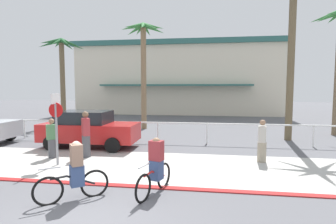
{
  "coord_description": "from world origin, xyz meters",
  "views": [
    {
      "loc": [
        2.54,
        -5.11,
        2.77
      ],
      "look_at": [
        0.89,
        6.0,
        1.77
      ],
      "focal_mm": 29.56,
      "sensor_mm": 36.0,
      "label": 1
    }
  ],
  "objects_px": {
    "stop_sign_bike_lane": "(56,119)",
    "cyclist_red_1": "(156,167)",
    "pedestrian_2": "(86,136)",
    "car_red_1": "(89,129)",
    "pedestrian_0": "(52,140)",
    "palm_tree_0": "(62,58)",
    "palm_tree_1": "(143,47)",
    "pedestrian_1": "(262,143)",
    "palm_tree_2": "(293,16)",
    "cyclist_black_0": "(75,172)"
  },
  "relations": [
    {
      "from": "car_red_1",
      "to": "stop_sign_bike_lane",
      "type": "bearing_deg",
      "value": -86.98
    },
    {
      "from": "stop_sign_bike_lane",
      "to": "cyclist_red_1",
      "type": "bearing_deg",
      "value": -27.36
    },
    {
      "from": "stop_sign_bike_lane",
      "to": "pedestrian_1",
      "type": "bearing_deg",
      "value": 11.4
    },
    {
      "from": "palm_tree_1",
      "to": "pedestrian_0",
      "type": "xyz_separation_m",
      "value": [
        -1.74,
        -8.12,
        -4.68
      ]
    },
    {
      "from": "pedestrian_0",
      "to": "stop_sign_bike_lane",
      "type": "bearing_deg",
      "value": -50.97
    },
    {
      "from": "car_red_1",
      "to": "pedestrian_0",
      "type": "distance_m",
      "value": 2.16
    },
    {
      "from": "stop_sign_bike_lane",
      "to": "pedestrian_2",
      "type": "height_order",
      "value": "stop_sign_bike_lane"
    },
    {
      "from": "stop_sign_bike_lane",
      "to": "car_red_1",
      "type": "relative_size",
      "value": 0.58
    },
    {
      "from": "palm_tree_1",
      "to": "cyclist_black_0",
      "type": "xyz_separation_m",
      "value": [
        1.08,
        -11.8,
        -4.7
      ]
    },
    {
      "from": "pedestrian_0",
      "to": "pedestrian_1",
      "type": "relative_size",
      "value": 0.98
    },
    {
      "from": "stop_sign_bike_lane",
      "to": "palm_tree_2",
      "type": "relative_size",
      "value": 0.3
    },
    {
      "from": "pedestrian_1",
      "to": "palm_tree_0",
      "type": "bearing_deg",
      "value": 145.75
    },
    {
      "from": "palm_tree_0",
      "to": "cyclist_red_1",
      "type": "xyz_separation_m",
      "value": [
        9.31,
        -12.13,
        -4.2
      ]
    },
    {
      "from": "pedestrian_1",
      "to": "pedestrian_2",
      "type": "relative_size",
      "value": 0.87
    },
    {
      "from": "pedestrian_0",
      "to": "pedestrian_2",
      "type": "bearing_deg",
      "value": 12.9
    },
    {
      "from": "palm_tree_0",
      "to": "car_red_1",
      "type": "relative_size",
      "value": 1.44
    },
    {
      "from": "palm_tree_1",
      "to": "pedestrian_1",
      "type": "relative_size",
      "value": 4.39
    },
    {
      "from": "stop_sign_bike_lane",
      "to": "pedestrian_2",
      "type": "distance_m",
      "value": 1.54
    },
    {
      "from": "cyclist_black_0",
      "to": "pedestrian_2",
      "type": "xyz_separation_m",
      "value": [
        -1.55,
        3.97,
        0.17
      ]
    },
    {
      "from": "palm_tree_2",
      "to": "car_red_1",
      "type": "height_order",
      "value": "palm_tree_2"
    },
    {
      "from": "palm_tree_0",
      "to": "pedestrian_2",
      "type": "height_order",
      "value": "palm_tree_0"
    },
    {
      "from": "palm_tree_0",
      "to": "pedestrian_0",
      "type": "distance_m",
      "value": 11.09
    },
    {
      "from": "stop_sign_bike_lane",
      "to": "pedestrian_0",
      "type": "relative_size",
      "value": 1.63
    },
    {
      "from": "stop_sign_bike_lane",
      "to": "cyclist_red_1",
      "type": "distance_m",
      "value": 4.57
    },
    {
      "from": "cyclist_black_0",
      "to": "pedestrian_0",
      "type": "relative_size",
      "value": 0.96
    },
    {
      "from": "palm_tree_0",
      "to": "pedestrian_1",
      "type": "distance_m",
      "value": 15.85
    },
    {
      "from": "palm_tree_1",
      "to": "cyclist_red_1",
      "type": "distance_m",
      "value": 12.39
    },
    {
      "from": "pedestrian_2",
      "to": "palm_tree_0",
      "type": "bearing_deg",
      "value": 123.52
    },
    {
      "from": "palm_tree_0",
      "to": "palm_tree_1",
      "type": "relative_size",
      "value": 0.91
    },
    {
      "from": "stop_sign_bike_lane",
      "to": "palm_tree_0",
      "type": "xyz_separation_m",
      "value": [
        -5.35,
        10.08,
        3.22
      ]
    },
    {
      "from": "palm_tree_2",
      "to": "cyclist_black_0",
      "type": "distance_m",
      "value": 12.99
    },
    {
      "from": "palm_tree_2",
      "to": "pedestrian_0",
      "type": "relative_size",
      "value": 5.46
    },
    {
      "from": "stop_sign_bike_lane",
      "to": "cyclist_black_0",
      "type": "xyz_separation_m",
      "value": [
        2.09,
        -2.78,
        -0.98
      ]
    },
    {
      "from": "car_red_1",
      "to": "palm_tree_2",
      "type": "bearing_deg",
      "value": 18.62
    },
    {
      "from": "palm_tree_1",
      "to": "palm_tree_2",
      "type": "xyz_separation_m",
      "value": [
        8.48,
        -2.8,
        1.02
      ]
    },
    {
      "from": "stop_sign_bike_lane",
      "to": "car_red_1",
      "type": "distance_m",
      "value": 3.09
    },
    {
      "from": "palm_tree_2",
      "to": "pedestrian_2",
      "type": "relative_size",
      "value": 4.65
    },
    {
      "from": "stop_sign_bike_lane",
      "to": "palm_tree_1",
      "type": "distance_m",
      "value": 9.81
    },
    {
      "from": "stop_sign_bike_lane",
      "to": "cyclist_red_1",
      "type": "xyz_separation_m",
      "value": [
        3.97,
        -2.05,
        -0.98
      ]
    },
    {
      "from": "cyclist_red_1",
      "to": "pedestrian_0",
      "type": "xyz_separation_m",
      "value": [
        -4.7,
        2.95,
        0.02
      ]
    },
    {
      "from": "palm_tree_1",
      "to": "cyclist_red_1",
      "type": "bearing_deg",
      "value": -75.06
    },
    {
      "from": "palm_tree_0",
      "to": "pedestrian_1",
      "type": "xyz_separation_m",
      "value": [
        12.64,
        -8.61,
        -4.16
      ]
    },
    {
      "from": "palm_tree_0",
      "to": "pedestrian_0",
      "type": "height_order",
      "value": "palm_tree_0"
    },
    {
      "from": "stop_sign_bike_lane",
      "to": "car_red_1",
      "type": "xyz_separation_m",
      "value": [
        -0.16,
        2.98,
        -0.81
      ]
    },
    {
      "from": "pedestrian_0",
      "to": "pedestrian_1",
      "type": "height_order",
      "value": "pedestrian_1"
    },
    {
      "from": "palm_tree_2",
      "to": "car_red_1",
      "type": "xyz_separation_m",
      "value": [
        -9.65,
        -3.25,
        -5.55
      ]
    },
    {
      "from": "palm_tree_0",
      "to": "car_red_1",
      "type": "height_order",
      "value": "palm_tree_0"
    },
    {
      "from": "palm_tree_1",
      "to": "cyclist_black_0",
      "type": "height_order",
      "value": "palm_tree_1"
    },
    {
      "from": "palm_tree_2",
      "to": "cyclist_red_1",
      "type": "height_order",
      "value": "palm_tree_2"
    },
    {
      "from": "palm_tree_1",
      "to": "stop_sign_bike_lane",
      "type": "bearing_deg",
      "value": -96.39
    }
  ]
}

